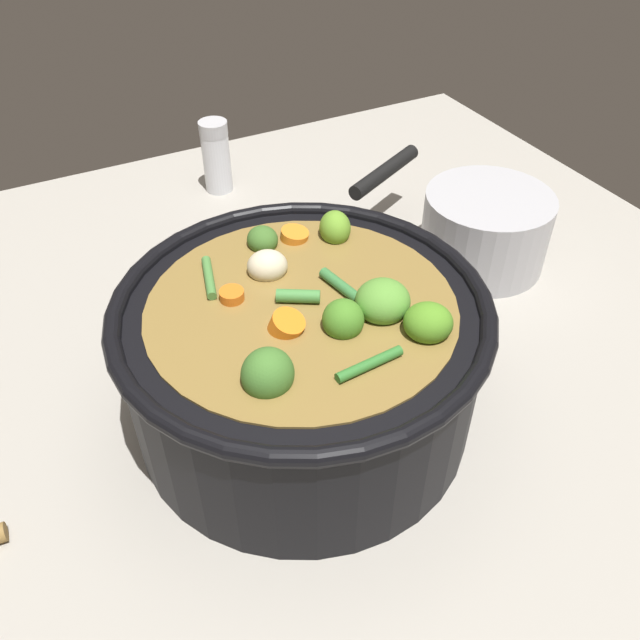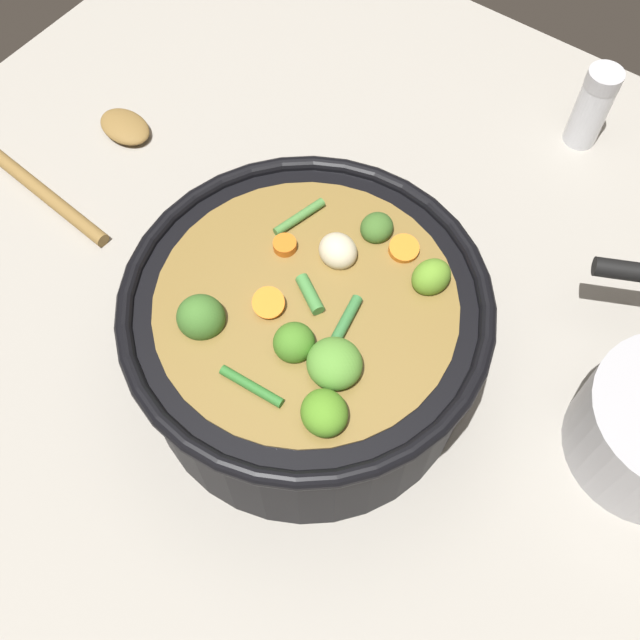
% 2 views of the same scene
% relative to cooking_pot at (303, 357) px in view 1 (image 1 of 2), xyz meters
% --- Properties ---
extents(ground_plane, '(1.10, 1.10, 0.00)m').
position_rel_cooking_pot_xyz_m(ground_plane, '(-0.00, 0.00, -0.07)').
color(ground_plane, '#9E998E').
extents(cooking_pot, '(0.31, 0.31, 0.15)m').
position_rel_cooking_pot_xyz_m(cooking_pot, '(0.00, 0.00, 0.00)').
color(cooking_pot, black).
rests_on(cooking_pot, ground_plane).
extents(salt_shaker, '(0.04, 0.04, 0.10)m').
position_rel_cooking_pot_xyz_m(salt_shaker, '(0.08, 0.42, -0.02)').
color(salt_shaker, silver).
rests_on(salt_shaker, ground_plane).
extents(small_saucepan, '(0.19, 0.23, 0.09)m').
position_rel_cooking_pot_xyz_m(small_saucepan, '(0.29, 0.12, -0.03)').
color(small_saucepan, '#ADADB2').
rests_on(small_saucepan, ground_plane).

